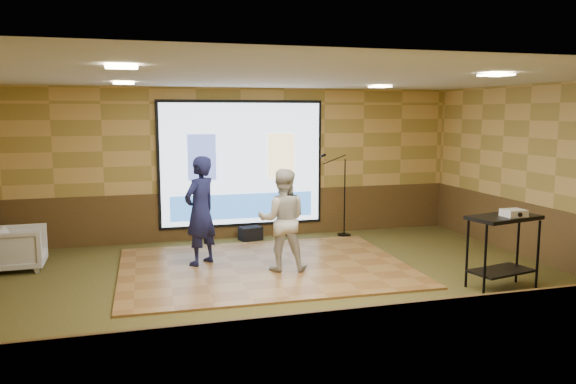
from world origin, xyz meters
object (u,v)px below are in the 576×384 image
object	(u,v)px
player_left	(200,211)
duffel_bag	(251,233)
player_right	(283,220)
projector_screen	(242,165)
mic_stand	(342,212)
dance_floor	(265,267)
banquet_chair	(20,248)
av_table	(503,236)
projector	(514,213)

from	to	relation	value
player_left	duffel_bag	size ratio (longest dim) A/B	4.19
player_right	duffel_bag	world-z (taller)	player_right
projector_screen	mic_stand	size ratio (longest dim) A/B	1.95
dance_floor	duffel_bag	bearing A→B (deg)	84.40
banquet_chair	dance_floor	bearing A→B (deg)	-104.96
player_right	av_table	world-z (taller)	player_right
player_left	duffel_bag	bearing A→B (deg)	-166.43
av_table	dance_floor	bearing A→B (deg)	146.55
av_table	duffel_bag	distance (m)	4.96
banquet_chair	player_left	bearing A→B (deg)	-101.96
dance_floor	duffel_bag	xyz separation A→B (m)	(0.20, 2.05, 0.12)
mic_stand	duffel_bag	bearing A→B (deg)	152.70
player_left	projector	distance (m)	4.77
projector_screen	dance_floor	bearing A→B (deg)	-92.44
projector_screen	player_left	xyz separation A→B (m)	(-1.08, -1.91, -0.55)
player_right	mic_stand	size ratio (longest dim) A/B	0.95
player_left	av_table	world-z (taller)	player_left
banquet_chair	projector_screen	bearing A→B (deg)	-71.60
player_right	projector	world-z (taller)	player_right
projector_screen	player_right	distance (m)	2.68
dance_floor	mic_stand	size ratio (longest dim) A/B	2.71
projector_screen	duffel_bag	size ratio (longest dim) A/B	7.79
dance_floor	player_right	size ratio (longest dim) A/B	2.85
projector_screen	mic_stand	bearing A→B (deg)	-10.36
player_left	banquet_chair	distance (m)	2.95
projector	banquet_chair	xyz separation A→B (m)	(-6.90, 3.06, -0.77)
banquet_chair	av_table	bearing A→B (deg)	-114.01
player_left	duffel_bag	xyz separation A→B (m)	(1.18, 1.64, -0.79)
banquet_chair	duffel_bag	bearing A→B (deg)	-75.58
player_right	mic_stand	bearing A→B (deg)	-116.11
av_table	duffel_bag	xyz separation A→B (m)	(-2.81, 4.04, -0.64)
projector_screen	dance_floor	xyz separation A→B (m)	(-0.10, -2.32, -1.46)
dance_floor	projector	xyz separation A→B (m)	(3.09, -2.08, 1.10)
mic_stand	banquet_chair	distance (m)	5.99
projector	duffel_bag	size ratio (longest dim) A/B	0.70
banquet_chair	duffel_bag	size ratio (longest dim) A/B	1.81
dance_floor	av_table	world-z (taller)	av_table
player_right	banquet_chair	bearing A→B (deg)	-3.47
projector	projector_screen	bearing A→B (deg)	122.34
projector_screen	av_table	bearing A→B (deg)	-55.97
dance_floor	player_left	size ratio (longest dim) A/B	2.58
player_left	mic_stand	bearing A→B (deg)	165.94
player_left	projector	world-z (taller)	player_left
av_table	banquet_chair	xyz separation A→B (m)	(-6.82, 2.97, -0.42)
av_table	banquet_chair	size ratio (longest dim) A/B	1.39
player_left	projector	xyz separation A→B (m)	(4.07, -2.48, 0.19)
player_right	duffel_bag	xyz separation A→B (m)	(-0.02, 2.33, -0.71)
projector	duffel_bag	xyz separation A→B (m)	(-2.89, 4.13, -0.99)
av_table	projector	size ratio (longest dim) A/B	3.57
player_left	player_right	bearing A→B (deg)	109.60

